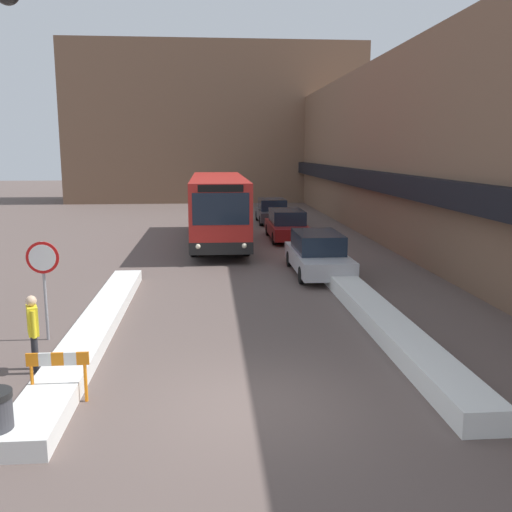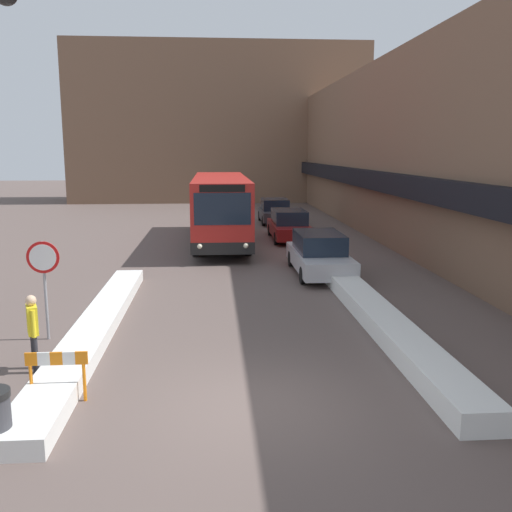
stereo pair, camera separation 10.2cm
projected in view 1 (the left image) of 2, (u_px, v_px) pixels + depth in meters
ground_plane at (255, 406)px, 10.14m from camera, size 160.00×160.00×0.00m
building_row_right at (390, 151)px, 33.65m from camera, size 5.50×60.00×8.94m
building_backdrop_far at (216, 125)px, 51.79m from camera, size 26.00×8.00×13.58m
snow_bank_left at (96, 327)px, 14.08m from camera, size 0.90×11.95×0.36m
snow_bank_right at (373, 312)px, 15.27m from camera, size 0.90×12.91×0.45m
city_bus at (218, 207)px, 27.93m from camera, size 2.55×11.99×3.23m
parked_car_front at (318, 254)px, 20.89m from camera, size 1.85×4.86×1.53m
parked_car_middle at (287, 225)px, 29.03m from camera, size 1.86×4.84×1.52m
parked_car_back at (272, 211)px, 35.71m from camera, size 1.85×4.31×1.51m
stop_sign at (43, 269)px, 13.39m from camera, size 0.76×0.08×2.39m
pedestrian at (33, 326)px, 11.59m from camera, size 0.34×0.49×1.61m
construction_barricade at (58, 367)px, 10.19m from camera, size 1.10×0.06×0.94m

